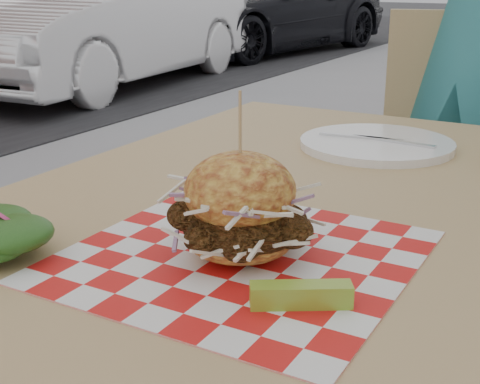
# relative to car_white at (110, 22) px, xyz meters

# --- Properties ---
(car_white) EXTENTS (1.52, 3.64, 1.17)m
(car_white) POSITION_rel_car_white_xyz_m (0.00, 0.00, 0.00)
(car_white) COLOR silver
(car_white) RESTS_ON ground
(car_dark) EXTENTS (2.39, 4.31, 1.18)m
(car_dark) POSITION_rel_car_white_xyz_m (0.00, 3.21, 0.01)
(car_dark) COLOR black
(car_dark) RESTS_ON ground
(patio_table) EXTENTS (0.80, 1.20, 0.75)m
(patio_table) POSITION_rel_car_white_xyz_m (3.84, -4.15, 0.09)
(patio_table) COLOR tan
(patio_table) RESTS_ON ground
(patio_chair) EXTENTS (0.52, 0.53, 0.95)m
(patio_chair) POSITION_rel_car_white_xyz_m (3.82, -3.19, -0.03)
(patio_chair) COLOR tan
(patio_chair) RESTS_ON ground
(paper_liner) EXTENTS (0.36, 0.36, 0.00)m
(paper_liner) POSITION_rel_car_white_xyz_m (3.87, -4.36, 0.17)
(paper_liner) COLOR red
(paper_liner) RESTS_ON patio_table
(sandwich) EXTENTS (0.16, 0.16, 0.18)m
(sandwich) POSITION_rel_car_white_xyz_m (3.87, -4.36, 0.22)
(sandwich) COLOR gold
(sandwich) RESTS_ON paper_liner
(pickle_spear) EXTENTS (0.09, 0.07, 0.02)m
(pickle_spear) POSITION_rel_car_white_xyz_m (3.97, -4.43, 0.18)
(pickle_spear) COLOR #91B133
(pickle_spear) RESTS_ON paper_liner
(place_setting) EXTENTS (0.27, 0.27, 0.02)m
(place_setting) POSITION_rel_car_white_xyz_m (3.84, -3.83, 0.17)
(place_setting) COLOR white
(place_setting) RESTS_ON patio_table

